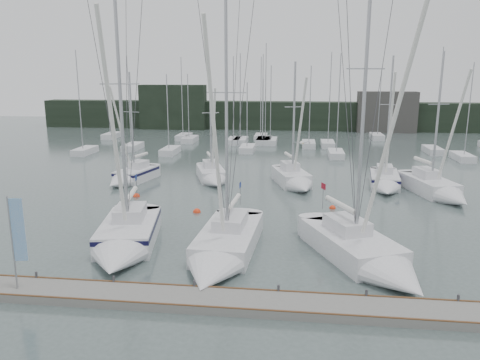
# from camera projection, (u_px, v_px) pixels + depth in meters

# --- Properties ---
(ground) EXTENTS (160.00, 160.00, 0.00)m
(ground) POSITION_uv_depth(u_px,v_px,m) (245.00, 262.00, 26.03)
(ground) COLOR #495856
(ground) RESTS_ON ground
(dock) EXTENTS (24.00, 2.00, 0.40)m
(dock) POSITION_uv_depth(u_px,v_px,m) (233.00, 302.00, 21.15)
(dock) COLOR slate
(dock) RESTS_ON ground
(far_treeline) EXTENTS (90.00, 4.00, 5.00)m
(far_treeline) POSITION_uv_depth(u_px,v_px,m) (283.00, 116.00, 85.40)
(far_treeline) COLOR black
(far_treeline) RESTS_ON ground
(far_building_left) EXTENTS (12.00, 3.00, 8.00)m
(far_building_left) POSITION_uv_depth(u_px,v_px,m) (173.00, 107.00, 85.50)
(far_building_left) COLOR black
(far_building_left) RESTS_ON ground
(far_building_right) EXTENTS (10.00, 3.00, 7.00)m
(far_building_right) POSITION_uv_depth(u_px,v_px,m) (387.00, 112.00, 81.11)
(far_building_right) COLOR #403E3B
(far_building_right) RESTS_ON ground
(mast_forest) EXTENTS (57.70, 23.13, 14.36)m
(mast_forest) POSITION_uv_depth(u_px,v_px,m) (267.00, 143.00, 66.33)
(mast_forest) COLOR silver
(mast_forest) RESTS_ON ground
(sailboat_near_left) EXTENTS (4.82, 9.86, 16.37)m
(sailboat_near_left) POSITION_uv_depth(u_px,v_px,m) (124.00, 241.00, 27.40)
(sailboat_near_left) COLOR silver
(sailboat_near_left) RESTS_ON ground
(sailboat_near_center) EXTENTS (3.73, 10.93, 15.76)m
(sailboat_near_center) POSITION_uv_depth(u_px,v_px,m) (221.00, 253.00, 25.93)
(sailboat_near_center) COLOR silver
(sailboat_near_center) RESTS_ON ground
(sailboat_near_right) EXTENTS (6.98, 10.31, 17.80)m
(sailboat_near_right) POSITION_uv_depth(u_px,v_px,m) (371.00, 258.00, 25.03)
(sailboat_near_right) COLOR silver
(sailboat_near_right) RESTS_ON ground
(sailboat_mid_a) EXTENTS (3.88, 7.10, 11.10)m
(sailboat_mid_a) POSITION_uv_depth(u_px,v_px,m) (130.00, 177.00, 44.50)
(sailboat_mid_a) COLOR silver
(sailboat_mid_a) RESTS_ON ground
(sailboat_mid_b) EXTENTS (4.42, 7.36, 10.91)m
(sailboat_mid_b) POSITION_uv_depth(u_px,v_px,m) (213.00, 177.00, 44.78)
(sailboat_mid_b) COLOR silver
(sailboat_mid_b) RESTS_ON ground
(sailboat_mid_c) EXTENTS (4.49, 7.54, 12.03)m
(sailboat_mid_c) POSITION_uv_depth(u_px,v_px,m) (295.00, 181.00, 42.79)
(sailboat_mid_c) COLOR silver
(sailboat_mid_c) RESTS_ON ground
(sailboat_mid_d) EXTENTS (3.37, 7.73, 12.55)m
(sailboat_mid_d) POSITION_uv_depth(u_px,v_px,m) (385.00, 183.00, 42.21)
(sailboat_mid_d) COLOR silver
(sailboat_mid_d) RESTS_ON ground
(sailboat_mid_e) EXTENTS (4.80, 9.07, 12.85)m
(sailboat_mid_e) POSITION_uv_depth(u_px,v_px,m) (439.00, 190.00, 39.40)
(sailboat_mid_e) COLOR silver
(sailboat_mid_e) RESTS_ON ground
(buoy_a) EXTENTS (0.59, 0.59, 0.59)m
(buoy_a) POSITION_uv_depth(u_px,v_px,m) (197.00, 212.00, 35.30)
(buoy_a) COLOR #F03815
(buoy_a) RESTS_ON ground
(buoy_b) EXTENTS (0.50, 0.50, 0.50)m
(buoy_b) POSITION_uv_depth(u_px,v_px,m) (332.00, 208.00, 36.30)
(buoy_b) COLOR #F03815
(buoy_b) RESTS_ON ground
(buoy_c) EXTENTS (0.58, 0.58, 0.58)m
(buoy_c) POSITION_uv_depth(u_px,v_px,m) (136.00, 196.00, 39.74)
(buoy_c) COLOR #F03815
(buoy_c) RESTS_ON ground
(dock_banner) EXTENTS (0.68, 0.17, 4.50)m
(dock_banner) POSITION_uv_depth(u_px,v_px,m) (16.00, 235.00, 21.44)
(dock_banner) COLOR #9D9FA5
(dock_banner) RESTS_ON dock
(seagull) EXTENTS (0.97, 0.50, 0.20)m
(seagull) POSITION_uv_depth(u_px,v_px,m) (302.00, 143.00, 27.43)
(seagull) COLOR white
(seagull) RESTS_ON ground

